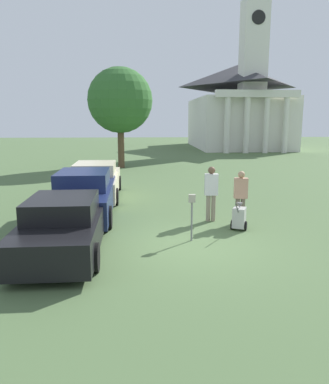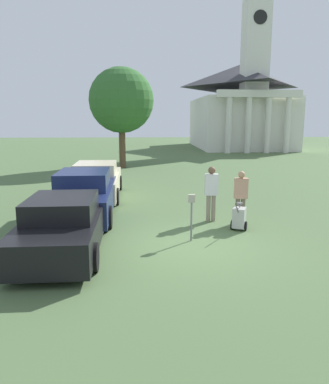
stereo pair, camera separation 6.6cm
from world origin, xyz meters
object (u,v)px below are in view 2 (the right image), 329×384
(church, at_px, (240,103))
(equipment_cart, at_px, (239,218))
(parking_meter, at_px, (192,209))
(person_supervisor, at_px, (241,194))
(parked_car_black, at_px, (64,225))
(parked_car_navy, at_px, (85,195))
(parked_car_cream, at_px, (97,181))
(person_worker, at_px, (211,190))

(church, bearing_deg, equipment_cart, -104.04)
(parking_meter, distance_m, person_supervisor, 2.47)
(parked_car_black, height_order, parked_car_navy, parked_car_navy)
(parked_car_cream, bearing_deg, equipment_cart, -47.48)
(parked_car_navy, xyz_separation_m, person_supervisor, (5.13, -1.14, 0.22))
(parked_car_cream, bearing_deg, person_supervisor, -41.77)
(parked_car_black, bearing_deg, person_worker, 29.85)
(parked_car_cream, xyz_separation_m, person_supervisor, (5.13, -4.38, 0.27))
(parking_meter, distance_m, person_worker, 2.19)
(person_supervisor, bearing_deg, church, -98.78)
(equipment_cart, bearing_deg, person_worker, 146.92)
(church, bearing_deg, parked_car_navy, -112.88)
(parking_meter, xyz_separation_m, person_supervisor, (1.80, 1.69, 0.05))
(parked_car_black, relative_size, parking_meter, 3.73)
(parking_meter, bearing_deg, person_worker, 65.76)
(parked_car_navy, height_order, parked_car_cream, parked_car_navy)
(equipment_cart, height_order, church, church)
(parked_car_cream, xyz_separation_m, person_worker, (4.23, -4.08, 0.34))
(person_supervisor, bearing_deg, person_worker, -13.23)
(church, bearing_deg, parked_car_cream, -115.20)
(parked_car_navy, distance_m, person_supervisor, 5.26)
(parked_car_black, relative_size, person_worker, 2.69)
(parking_meter, bearing_deg, parked_car_black, -170.40)
(parked_car_navy, xyz_separation_m, person_worker, (4.23, -0.84, 0.30))
(parking_meter, height_order, person_supervisor, person_supervisor)
(parking_meter, height_order, church, church)
(person_worker, bearing_deg, equipment_cart, 124.91)
(parked_car_navy, distance_m, parking_meter, 4.38)
(parked_car_cream, xyz_separation_m, equipment_cart, (4.91, -5.12, -0.31))
(parked_car_cream, xyz_separation_m, parking_meter, (3.33, -6.07, 0.22))
(person_worker, bearing_deg, parked_car_cream, -42.20)
(parked_car_black, distance_m, church, 37.42)
(parking_meter, bearing_deg, equipment_cart, 31.14)
(parking_meter, height_order, equipment_cart, parking_meter)
(parked_car_black, height_order, church, church)
(parking_meter, xyz_separation_m, person_worker, (0.90, 1.99, 0.13))
(parked_car_navy, height_order, parking_meter, parked_car_navy)
(parked_car_navy, relative_size, equipment_cart, 5.16)
(parked_car_black, distance_m, parked_car_cream, 6.64)
(person_worker, bearing_deg, parking_meter, 67.50)
(parking_meter, xyz_separation_m, equipment_cart, (1.58, 0.95, -0.53))
(person_supervisor, relative_size, church, 0.08)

